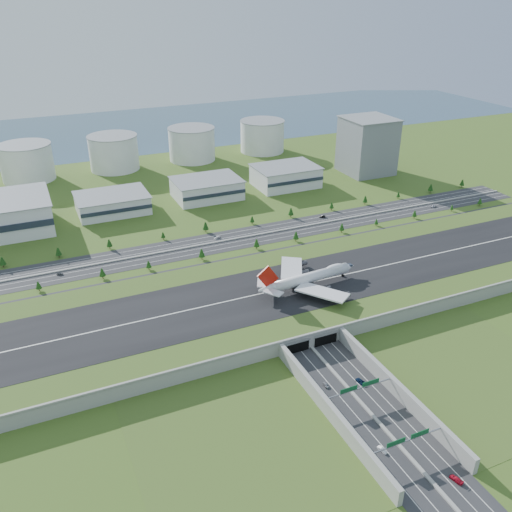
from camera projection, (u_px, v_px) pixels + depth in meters
name	position (u px, v px, depth m)	size (l,w,h in m)	color
ground	(271.00, 303.00, 330.59)	(1200.00, 1200.00, 0.00)	#3B541A
airfield_deck	(271.00, 297.00, 328.67)	(520.00, 100.00, 9.20)	gray
underpass_road	(364.00, 401.00, 247.78)	(38.80, 120.40, 8.00)	#28282B
sign_gantry_near	(360.00, 389.00, 249.78)	(38.70, 0.70, 9.80)	gray
sign_gantry_far	(408.00, 441.00, 221.17)	(38.70, 0.70, 9.80)	gray
north_expressway	(217.00, 242.00, 408.22)	(560.00, 36.00, 0.12)	#28282B
tree_row	(218.00, 235.00, 408.35)	(503.70, 48.66, 8.48)	#3D2819
hangar_mid_a	(112.00, 203.00, 460.82)	(58.00, 42.00, 15.00)	silver
hangar_mid_b	(207.00, 189.00, 491.15)	(58.00, 42.00, 17.00)	silver
hangar_mid_c	(286.00, 176.00, 519.67)	(58.00, 42.00, 19.00)	silver
office_tower	(367.00, 146.00, 550.10)	(46.00, 46.00, 55.00)	slate
fuel_tank_a	(27.00, 162.00, 532.70)	(50.00, 50.00, 35.00)	silver
fuel_tank_b	(114.00, 153.00, 563.48)	(50.00, 50.00, 35.00)	silver
fuel_tank_c	(192.00, 144.00, 594.26)	(50.00, 50.00, 35.00)	silver
fuel_tank_d	(262.00, 136.00, 625.05)	(50.00, 50.00, 35.00)	silver
bay_water	(118.00, 130.00, 722.95)	(1200.00, 260.00, 0.06)	#355065
boeing_747	(308.00, 278.00, 329.68)	(70.16, 66.11, 21.68)	silver
car_0	(326.00, 385.00, 261.44)	(1.74, 4.32, 1.47)	#AAAAAF
car_1	(382.00, 450.00, 224.89)	(1.63, 4.67, 1.54)	white
car_2	(360.00, 381.00, 263.86)	(2.58, 5.60, 1.56)	#0B1C39
car_3	(456.00, 479.00, 211.38)	(2.34, 5.75, 1.67)	#AC0F23
car_4	(60.00, 274.00, 362.08)	(1.78, 4.42, 1.51)	#5B5C60
car_5	(322.00, 216.00, 451.51)	(1.82, 5.22, 1.72)	black
car_6	(433.00, 206.00, 472.88)	(2.79, 6.04, 1.68)	silver
car_7	(217.00, 237.00, 414.25)	(2.18, 5.37, 1.56)	white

